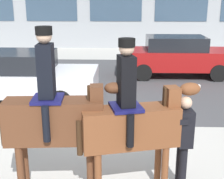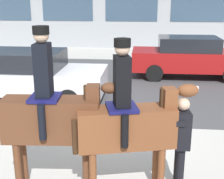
# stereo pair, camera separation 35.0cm
# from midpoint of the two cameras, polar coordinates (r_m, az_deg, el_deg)

# --- Properties ---
(ground_plane) EXTENTS (80.00, 80.00, 0.00)m
(ground_plane) POSITION_cam_midpoint_polar(r_m,az_deg,el_deg) (7.32, -3.37, -8.14)
(ground_plane) COLOR #B2AFA8
(road_surface) EXTENTS (22.34, 8.50, 0.01)m
(road_surface) POSITION_cam_midpoint_polar(r_m,az_deg,el_deg) (11.79, -1.21, 1.52)
(road_surface) COLOR #444447
(road_surface) RESTS_ON ground_plane
(mounted_horse_lead) EXTENTS (1.89, 0.65, 2.66)m
(mounted_horse_lead) POSITION_cam_midpoint_polar(r_m,az_deg,el_deg) (4.86, -12.38, -4.80)
(mounted_horse_lead) COLOR #59331E
(mounted_horse_lead) RESTS_ON ground_plane
(mounted_horse_companion) EXTENTS (1.89, 0.78, 2.50)m
(mounted_horse_companion) POSITION_cam_midpoint_polar(r_m,az_deg,el_deg) (4.73, 1.66, -5.90)
(mounted_horse_companion) COLOR brown
(mounted_horse_companion) RESTS_ON ground_plane
(pedestrian_bystander) EXTENTS (0.82, 0.48, 1.59)m
(pedestrian_bystander) POSITION_cam_midpoint_polar(r_m,az_deg,el_deg) (5.07, 10.82, -8.42)
(pedestrian_bystander) COLOR black
(pedestrian_bystander) RESTS_ON ground_plane
(street_car_near_lane) EXTENTS (4.76, 1.97, 1.50)m
(street_car_near_lane) POSITION_cam_midpoint_polar(r_m,az_deg,el_deg) (9.91, -18.02, 2.39)
(street_car_near_lane) COLOR silver
(street_car_near_lane) RESTS_ON ground_plane
(street_car_far_lane) EXTENTS (4.53, 1.84, 1.59)m
(street_car_far_lane) POSITION_cam_midpoint_polar(r_m,az_deg,el_deg) (12.67, 11.06, 6.07)
(street_car_far_lane) COLOR maroon
(street_car_far_lane) RESTS_ON ground_plane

